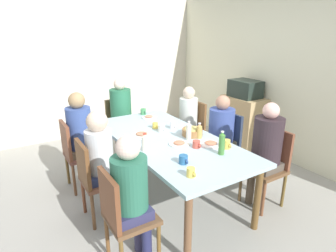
% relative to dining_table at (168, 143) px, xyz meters
% --- Properties ---
extents(ground_plane, '(6.36, 6.36, 0.00)m').
position_rel_dining_table_xyz_m(ground_plane, '(0.00, 0.00, -0.68)').
color(ground_plane, '#A09F96').
extents(wall_back, '(5.54, 0.12, 2.60)m').
position_rel_dining_table_xyz_m(wall_back, '(0.00, 2.15, 0.62)').
color(wall_back, beige).
rests_on(wall_back, ground_plane).
extents(wall_left, '(0.12, 4.43, 2.60)m').
position_rel_dining_table_xyz_m(wall_left, '(-2.71, 0.00, 0.62)').
color(wall_left, beige).
rests_on(wall_left, ground_plane).
extents(dining_table, '(2.24, 1.05, 0.75)m').
position_rel_dining_table_xyz_m(dining_table, '(0.00, 0.00, 0.00)').
color(dining_table, '#A8C4CD').
rests_on(dining_table, ground_plane).
extents(chair_0, '(0.40, 0.40, 0.90)m').
position_rel_dining_table_xyz_m(chair_0, '(-0.75, -0.91, -0.17)').
color(chair_0, brown).
rests_on(chair_0, ground_plane).
extents(person_0, '(0.30, 0.30, 1.25)m').
position_rel_dining_table_xyz_m(person_0, '(-0.75, -0.82, 0.06)').
color(person_0, '#4F4F43').
rests_on(person_0, ground_plane).
extents(chair_1, '(0.40, 0.40, 0.90)m').
position_rel_dining_table_xyz_m(chair_1, '(0.00, -0.91, -0.17)').
color(chair_1, brown).
rests_on(chair_1, ground_plane).
extents(person_1, '(0.30, 0.30, 1.21)m').
position_rel_dining_table_xyz_m(person_1, '(0.00, -0.81, 0.04)').
color(person_1, '#353A4A').
rests_on(person_1, ground_plane).
extents(chair_2, '(0.40, 0.40, 0.90)m').
position_rel_dining_table_xyz_m(chair_2, '(0.75, -0.91, -0.17)').
color(chair_2, brown).
rests_on(chair_2, ground_plane).
extents(person_2, '(0.30, 0.30, 1.19)m').
position_rel_dining_table_xyz_m(person_2, '(0.75, -0.81, 0.03)').
color(person_2, '#333153').
rests_on(person_2, ground_plane).
extents(chair_3, '(0.40, 0.40, 0.90)m').
position_rel_dining_table_xyz_m(chair_3, '(-0.75, 0.91, -0.17)').
color(chair_3, brown).
rests_on(chair_3, ground_plane).
extents(person_3, '(0.30, 0.30, 1.16)m').
position_rel_dining_table_xyz_m(person_3, '(-0.75, 0.81, 0.00)').
color(person_3, '#2C2A53').
rests_on(person_3, ground_plane).
extents(chair_4, '(0.40, 0.40, 0.90)m').
position_rel_dining_table_xyz_m(chair_4, '(-1.50, 0.00, -0.17)').
color(chair_4, brown).
rests_on(chair_4, ground_plane).
extents(person_4, '(0.33, 0.33, 1.26)m').
position_rel_dining_table_xyz_m(person_4, '(-1.41, 0.00, 0.07)').
color(person_4, '#584646').
rests_on(person_4, ground_plane).
extents(chair_5, '(0.40, 0.40, 0.90)m').
position_rel_dining_table_xyz_m(chair_5, '(0.00, 0.91, -0.17)').
color(chair_5, '#273451').
rests_on(chair_5, ground_plane).
extents(person_5, '(0.33, 0.33, 1.17)m').
position_rel_dining_table_xyz_m(person_5, '(-0.00, 0.82, 0.02)').
color(person_5, brown).
rests_on(person_5, ground_plane).
extents(chair_6, '(0.40, 0.40, 0.90)m').
position_rel_dining_table_xyz_m(chair_6, '(0.75, 0.91, -0.17)').
color(chair_6, brown).
rests_on(chair_6, ground_plane).
extents(person_6, '(0.32, 0.32, 1.23)m').
position_rel_dining_table_xyz_m(person_6, '(0.75, 0.82, 0.05)').
color(person_6, brown).
rests_on(person_6, ground_plane).
extents(plate_0, '(0.23, 0.23, 0.04)m').
position_rel_dining_table_xyz_m(plate_0, '(0.42, 0.29, 0.08)').
color(plate_0, white).
rests_on(plate_0, dining_table).
extents(plate_1, '(0.23, 0.23, 0.04)m').
position_rel_dining_table_xyz_m(plate_1, '(0.24, 0.00, 0.08)').
color(plate_1, silver).
rests_on(plate_1, dining_table).
extents(plate_2, '(0.20, 0.20, 0.04)m').
position_rel_dining_table_xyz_m(plate_2, '(-0.82, 0.18, 0.08)').
color(plate_2, silver).
rests_on(plate_2, dining_table).
extents(plate_3, '(0.25, 0.25, 0.04)m').
position_rel_dining_table_xyz_m(plate_3, '(-0.23, -0.23, 0.08)').
color(plate_3, white).
rests_on(plate_3, dining_table).
extents(bowl_0, '(0.25, 0.25, 0.10)m').
position_rel_dining_table_xyz_m(bowl_0, '(0.07, 0.30, 0.12)').
color(bowl_0, '#9E6D3E').
rests_on(bowl_0, dining_table).
extents(cup_0, '(0.12, 0.08, 0.08)m').
position_rel_dining_table_xyz_m(cup_0, '(0.64, -0.22, 0.11)').
color(cup_0, '#296299').
rests_on(cup_0, dining_table).
extents(cup_1, '(0.12, 0.08, 0.09)m').
position_rel_dining_table_xyz_m(cup_1, '(-1.02, 0.20, 0.11)').
color(cup_1, '#45925A').
rests_on(cup_1, dining_table).
extents(cup_2, '(0.12, 0.08, 0.08)m').
position_rel_dining_table_xyz_m(cup_2, '(0.40, 0.11, 0.11)').
color(cup_2, '#C95242').
rests_on(cup_2, dining_table).
extents(cup_3, '(0.12, 0.08, 0.09)m').
position_rel_dining_table_xyz_m(cup_3, '(-0.22, 0.04, 0.12)').
color(cup_3, white).
rests_on(cup_3, dining_table).
extents(cup_4, '(0.11, 0.08, 0.10)m').
position_rel_dining_table_xyz_m(cup_4, '(-0.25, 0.23, 0.12)').
color(cup_4, white).
rests_on(cup_4, dining_table).
extents(cup_5, '(0.12, 0.08, 0.10)m').
position_rel_dining_table_xyz_m(cup_5, '(0.59, 0.37, 0.12)').
color(cup_5, '#E6C64F').
rests_on(cup_5, dining_table).
extents(cup_6, '(0.11, 0.07, 0.09)m').
position_rel_dining_table_xyz_m(cup_6, '(0.89, -0.31, 0.11)').
color(cup_6, '#EEC954').
rests_on(cup_6, dining_table).
extents(cup_7, '(0.11, 0.07, 0.08)m').
position_rel_dining_table_xyz_m(cup_7, '(-0.38, 0.04, 0.11)').
color(cup_7, '#EFC849').
rests_on(cup_7, dining_table).
extents(bottle_0, '(0.06, 0.06, 0.23)m').
position_rel_dining_table_xyz_m(bottle_0, '(0.17, 0.17, 0.18)').
color(bottle_0, silver).
rests_on(bottle_0, dining_table).
extents(bottle_1, '(0.07, 0.07, 0.20)m').
position_rel_dining_table_xyz_m(bottle_1, '(0.18, -0.40, 0.16)').
color(bottle_1, white).
rests_on(bottle_1, dining_table).
extents(bottle_2, '(0.06, 0.06, 0.25)m').
position_rel_dining_table_xyz_m(bottle_2, '(0.67, 0.23, 0.19)').
color(bottle_2, '#437D37').
rests_on(bottle_2, dining_table).
extents(bottle_3, '(0.07, 0.07, 0.18)m').
position_rel_dining_table_xyz_m(bottle_3, '(0.19, 0.31, 0.15)').
color(bottle_3, tan).
rests_on(bottle_3, dining_table).
extents(side_cabinet, '(0.70, 0.44, 0.90)m').
position_rel_dining_table_xyz_m(side_cabinet, '(-0.60, 1.85, -0.23)').
color(side_cabinet, tan).
rests_on(side_cabinet, ground_plane).
extents(microwave, '(0.48, 0.36, 0.28)m').
position_rel_dining_table_xyz_m(microwave, '(-0.60, 1.85, 0.36)').
color(microwave, '#202D27').
rests_on(microwave, side_cabinet).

